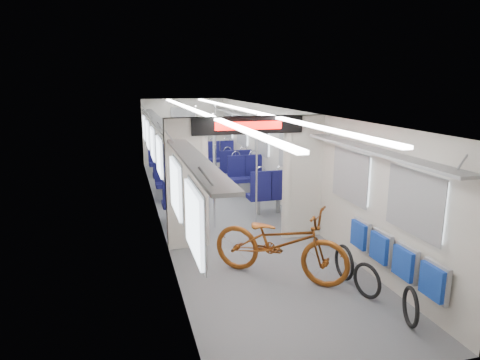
{
  "coord_description": "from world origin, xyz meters",
  "views": [
    {
      "loc": [
        -2.11,
        -9.22,
        2.9
      ],
      "look_at": [
        -0.03,
        -1.65,
        1.08
      ],
      "focal_mm": 32.0,
      "sensor_mm": 36.0,
      "label": 1
    }
  ],
  "objects_px": {
    "seat_bay_near_right": "(257,181)",
    "stanchion_far_left": "(197,150)",
    "bicycle": "(280,242)",
    "bike_hoop_c": "(344,264)",
    "stanchion_near_left": "(214,172)",
    "seat_bay_near_left": "(179,186)",
    "stanchion_near_right": "(256,173)",
    "flip_bench": "(393,255)",
    "stanchion_far_right": "(215,148)",
    "seat_bay_far_right": "(227,160)",
    "bike_hoop_b": "(367,282)",
    "seat_bay_far_left": "(166,164)",
    "bike_hoop_a": "(410,309)"
  },
  "relations": [
    {
      "from": "seat_bay_near_right",
      "to": "stanchion_far_left",
      "type": "bearing_deg",
      "value": 132.88
    },
    {
      "from": "bicycle",
      "to": "bike_hoop_c",
      "type": "distance_m",
      "value": 1.01
    },
    {
      "from": "bicycle",
      "to": "stanchion_near_left",
      "type": "bearing_deg",
      "value": 51.08
    },
    {
      "from": "seat_bay_near_right",
      "to": "stanchion_near_left",
      "type": "bearing_deg",
      "value": -132.25
    },
    {
      "from": "bicycle",
      "to": "seat_bay_near_left",
      "type": "relative_size",
      "value": 0.95
    },
    {
      "from": "bicycle",
      "to": "stanchion_near_right",
      "type": "xyz_separation_m",
      "value": [
        0.33,
        2.2,
        0.59
      ]
    },
    {
      "from": "flip_bench",
      "to": "stanchion_near_left",
      "type": "xyz_separation_m",
      "value": [
        -1.77,
        3.36,
        0.57
      ]
    },
    {
      "from": "seat_bay_near_left",
      "to": "stanchion_far_right",
      "type": "distance_m",
      "value": 2.04
    },
    {
      "from": "seat_bay_far_right",
      "to": "bike_hoop_c",
      "type": "bearing_deg",
      "value": -89.85
    },
    {
      "from": "bike_hoop_c",
      "to": "stanchion_near_right",
      "type": "relative_size",
      "value": 0.23
    },
    {
      "from": "flip_bench",
      "to": "bike_hoop_c",
      "type": "height_order",
      "value": "flip_bench"
    },
    {
      "from": "bike_hoop_c",
      "to": "stanchion_far_right",
      "type": "bearing_deg",
      "value": 96.92
    },
    {
      "from": "bike_hoop_b",
      "to": "stanchion_near_right",
      "type": "xyz_separation_m",
      "value": [
        -0.6,
        3.11,
        0.92
      ]
    },
    {
      "from": "seat_bay_near_right",
      "to": "stanchion_far_right",
      "type": "relative_size",
      "value": 0.94
    },
    {
      "from": "stanchion_far_right",
      "to": "stanchion_near_right",
      "type": "bearing_deg",
      "value": -87.83
    },
    {
      "from": "bike_hoop_c",
      "to": "seat_bay_far_right",
      "type": "distance_m",
      "value": 7.25
    },
    {
      "from": "stanchion_near_left",
      "to": "seat_bay_far_right",
      "type": "bearing_deg",
      "value": 73.13
    },
    {
      "from": "bicycle",
      "to": "bike_hoop_b",
      "type": "bearing_deg",
      "value": -94.27
    },
    {
      "from": "seat_bay_near_right",
      "to": "seat_bay_far_left",
      "type": "bearing_deg",
      "value": 123.96
    },
    {
      "from": "flip_bench",
      "to": "seat_bay_far_right",
      "type": "relative_size",
      "value": 0.99
    },
    {
      "from": "flip_bench",
      "to": "bike_hoop_b",
      "type": "xyz_separation_m",
      "value": [
        -0.38,
        -0.01,
        -0.35
      ]
    },
    {
      "from": "seat_bay_far_right",
      "to": "stanchion_far_left",
      "type": "bearing_deg",
      "value": -126.09
    },
    {
      "from": "bike_hoop_a",
      "to": "seat_bay_near_left",
      "type": "relative_size",
      "value": 0.22
    },
    {
      "from": "seat_bay_far_left",
      "to": "flip_bench",
      "type": "bearing_deg",
      "value": -73.29
    },
    {
      "from": "seat_bay_far_right",
      "to": "stanchion_near_left",
      "type": "height_order",
      "value": "stanchion_near_left"
    },
    {
      "from": "stanchion_near_right",
      "to": "stanchion_far_left",
      "type": "distance_m",
      "value": 3.12
    },
    {
      "from": "stanchion_near_right",
      "to": "stanchion_far_right",
      "type": "height_order",
      "value": "same"
    },
    {
      "from": "bike_hoop_a",
      "to": "seat_bay_near_left",
      "type": "xyz_separation_m",
      "value": [
        -2.05,
        5.56,
        0.34
      ]
    },
    {
      "from": "bike_hoop_b",
      "to": "seat_bay_far_right",
      "type": "relative_size",
      "value": 0.24
    },
    {
      "from": "seat_bay_near_right",
      "to": "bicycle",
      "type": "bearing_deg",
      "value": -102.66
    },
    {
      "from": "seat_bay_near_left",
      "to": "seat_bay_far_left",
      "type": "distance_m",
      "value": 2.83
    },
    {
      "from": "flip_bench",
      "to": "bike_hoop_b",
      "type": "bearing_deg",
      "value": -178.84
    },
    {
      "from": "stanchion_near_left",
      "to": "stanchion_far_right",
      "type": "relative_size",
      "value": 1.0
    },
    {
      "from": "flip_bench",
      "to": "stanchion_far_right",
      "type": "relative_size",
      "value": 0.9
    },
    {
      "from": "bike_hoop_a",
      "to": "seat_bay_near_right",
      "type": "bearing_deg",
      "value": 91.8
    },
    {
      "from": "bike_hoop_c",
      "to": "seat_bay_far_right",
      "type": "relative_size",
      "value": 0.26
    },
    {
      "from": "bike_hoop_a",
      "to": "bike_hoop_b",
      "type": "xyz_separation_m",
      "value": [
        -0.13,
        0.75,
        0.0
      ]
    },
    {
      "from": "seat_bay_near_left",
      "to": "stanchion_far_left",
      "type": "height_order",
      "value": "stanchion_far_left"
    },
    {
      "from": "bike_hoop_a",
      "to": "seat_bay_far_right",
      "type": "relative_size",
      "value": 0.24
    },
    {
      "from": "seat_bay_near_right",
      "to": "seat_bay_far_right",
      "type": "bearing_deg",
      "value": 90.0
    },
    {
      "from": "flip_bench",
      "to": "seat_bay_far_left",
      "type": "relative_size",
      "value": 1.0
    },
    {
      "from": "seat_bay_far_left",
      "to": "seat_bay_far_right",
      "type": "height_order",
      "value": "seat_bay_far_right"
    },
    {
      "from": "seat_bay_near_right",
      "to": "seat_bay_far_left",
      "type": "distance_m",
      "value": 3.35
    },
    {
      "from": "bike_hoop_b",
      "to": "seat_bay_far_left",
      "type": "xyz_separation_m",
      "value": [
        -1.91,
        7.63,
        0.31
      ]
    },
    {
      "from": "seat_bay_near_right",
      "to": "seat_bay_far_left",
      "type": "xyz_separation_m",
      "value": [
        -1.87,
        2.78,
        -0.01
      ]
    },
    {
      "from": "seat_bay_far_right",
      "to": "stanchion_far_right",
      "type": "xyz_separation_m",
      "value": [
        -0.68,
        -1.47,
        0.6
      ]
    },
    {
      "from": "stanchion_far_right",
      "to": "flip_bench",
      "type": "bearing_deg",
      "value": -80.17
    },
    {
      "from": "seat_bay_far_left",
      "to": "stanchion_far_right",
      "type": "height_order",
      "value": "stanchion_far_right"
    },
    {
      "from": "seat_bay_far_left",
      "to": "stanchion_near_right",
      "type": "xyz_separation_m",
      "value": [
        1.31,
        -4.52,
        0.61
      ]
    },
    {
      "from": "stanchion_far_left",
      "to": "seat_bay_near_right",
      "type": "bearing_deg",
      "value": -47.12
    }
  ]
}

